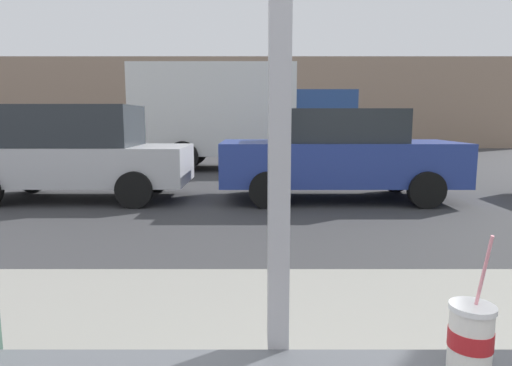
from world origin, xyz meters
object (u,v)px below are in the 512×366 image
at_px(soda_cup_right, 473,338).
at_px(box_truck, 240,114).
at_px(parked_car_blue, 340,154).
at_px(parked_car_silver, 80,153).

bearing_deg(soda_cup_right, box_truck, 94.57).
distance_m(soda_cup_right, parked_car_blue, 7.57).
distance_m(parked_car_silver, box_truck, 6.09).
bearing_deg(parked_car_blue, box_truck, 111.66).
xyz_separation_m(parked_car_silver, parked_car_blue, (4.94, 0.00, -0.02)).
relative_size(parked_car_silver, box_truck, 0.64).
distance_m(soda_cup_right, parked_car_silver, 8.42).
bearing_deg(box_truck, soda_cup_right, -85.43).
relative_size(soda_cup_right, parked_car_silver, 0.07).
height_order(parked_car_blue, box_truck, box_truck).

